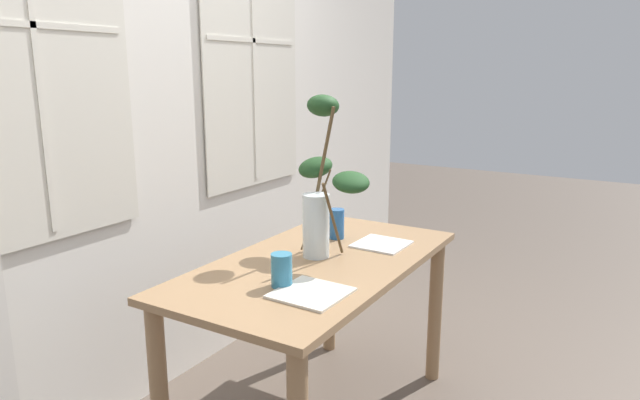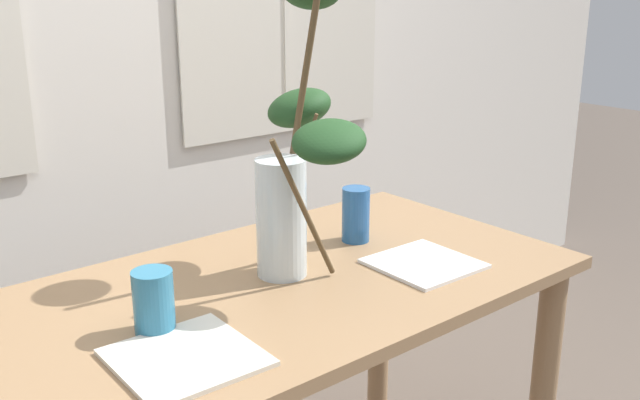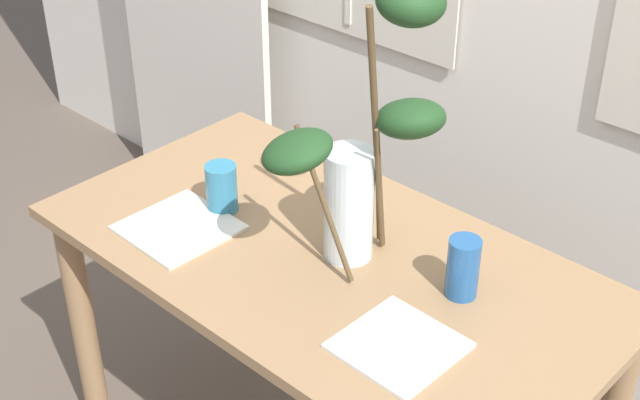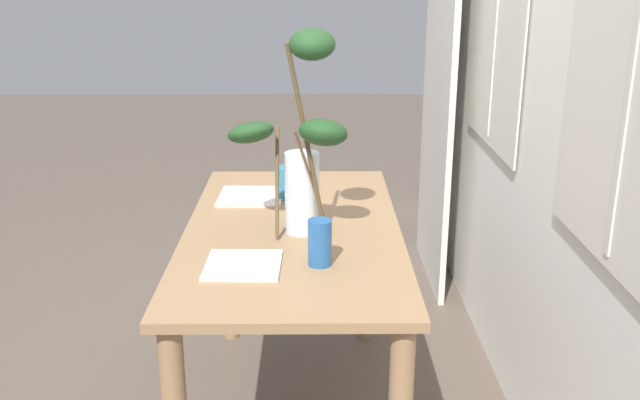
{
  "view_description": "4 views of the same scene",
  "coord_description": "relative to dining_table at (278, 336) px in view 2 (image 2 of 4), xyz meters",
  "views": [
    {
      "loc": [
        -1.95,
        -1.18,
        1.56
      ],
      "look_at": [
        -0.02,
        -0.02,
        1.04
      ],
      "focal_mm": 31.75,
      "sensor_mm": 36.0,
      "label": 1
    },
    {
      "loc": [
        -0.89,
        -1.22,
        1.43
      ],
      "look_at": [
        0.12,
        -0.01,
        0.95
      ],
      "focal_mm": 40.76,
      "sensor_mm": 36.0,
      "label": 2
    },
    {
      "loc": [
        1.16,
        -1.26,
        2.0
      ],
      "look_at": [
        -0.04,
        0.02,
        0.89
      ],
      "focal_mm": 50.32,
      "sensor_mm": 36.0,
      "label": 3
    },
    {
      "loc": [
        2.32,
        0.07,
        1.64
      ],
      "look_at": [
        0.1,
        0.09,
        0.91
      ],
      "focal_mm": 40.32,
      "sensor_mm": 36.0,
      "label": 4
    }
  ],
  "objects": [
    {
      "name": "dining_table",
      "position": [
        0.0,
        0.0,
        0.0
      ],
      "size": [
        1.39,
        0.74,
        0.77
      ],
      "color": "#93704C",
      "rests_on": "ground"
    },
    {
      "name": "vase_with_branches",
      "position": [
        0.08,
        0.03,
        0.43
      ],
      "size": [
        0.31,
        0.43,
        0.69
      ],
      "color": "silver",
      "rests_on": "dining_table"
    },
    {
      "name": "drinking_glass_blue_left",
      "position": [
        -0.32,
        -0.04,
        0.2
      ],
      "size": [
        0.08,
        0.08,
        0.13
      ],
      "primitive_type": "cylinder",
      "color": "teal",
      "rests_on": "dining_table"
    },
    {
      "name": "drinking_glass_blue_right",
      "position": [
        0.32,
        0.09,
        0.2
      ],
      "size": [
        0.07,
        0.07,
        0.14
      ],
      "primitive_type": "cylinder",
      "color": "#235693",
      "rests_on": "dining_table"
    },
    {
      "name": "plate_square_left",
      "position": [
        -0.33,
        -0.17,
        0.14
      ],
      "size": [
        0.25,
        0.25,
        0.01
      ],
      "primitive_type": "cube",
      "rotation": [
        0.0,
        0.0,
        -0.03
      ],
      "color": "silver",
      "rests_on": "dining_table"
    },
    {
      "name": "plate_square_right",
      "position": [
        0.33,
        -0.14,
        0.14
      ],
      "size": [
        0.23,
        0.23,
        0.01
      ],
      "primitive_type": "cube",
      "rotation": [
        0.0,
        0.0,
        -0.02
      ],
      "color": "white",
      "rests_on": "dining_table"
    }
  ]
}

